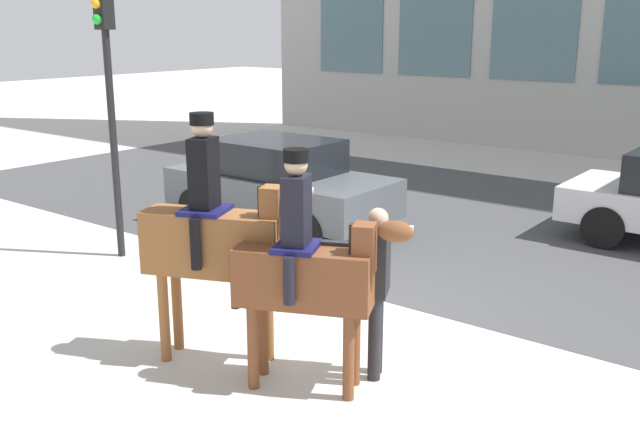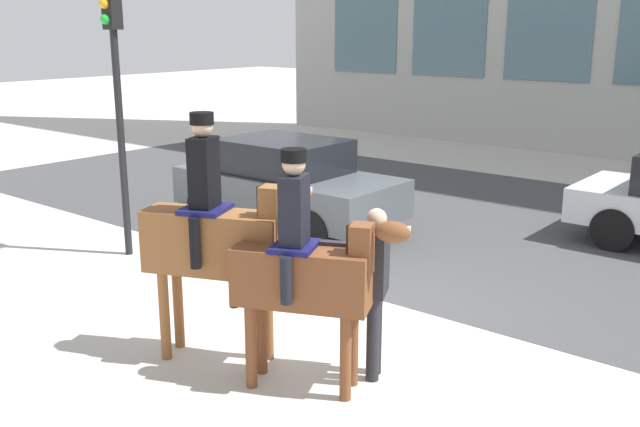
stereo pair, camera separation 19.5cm
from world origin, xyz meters
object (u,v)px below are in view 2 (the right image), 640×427
Objects in this scene: mounted_horse_companion at (305,270)px; street_car_near_lane at (287,183)px; pedestrian_bystander at (374,280)px; traffic_light at (116,75)px; mounted_horse_lead at (216,236)px.

street_car_near_lane is (-3.90, 4.13, -0.39)m from mounted_horse_companion.
traffic_light is at bearing -34.97° from pedestrian_bystander.
mounted_horse_companion is 1.34× the size of pedestrian_bystander.
mounted_horse_lead is 4.33m from traffic_light.
street_car_near_lane is at bearing 100.82° from mounted_horse_lead.
pedestrian_bystander is 0.44× the size of street_car_near_lane.
pedestrian_bystander is at bearing -9.70° from traffic_light.
mounted_horse_lead is at bearing -22.91° from traffic_light.
mounted_horse_companion is at bearing -16.89° from traffic_light.
mounted_horse_lead is 1.49× the size of pedestrian_bystander.
mounted_horse_lead is 1.11m from mounted_horse_companion.
pedestrian_bystander is 0.43× the size of traffic_light.
traffic_light is (-5.27, 0.90, 1.72)m from pedestrian_bystander.
mounted_horse_companion is (1.10, 0.12, -0.15)m from mounted_horse_lead.
street_car_near_lane is (-4.29, 3.55, -0.22)m from pedestrian_bystander.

